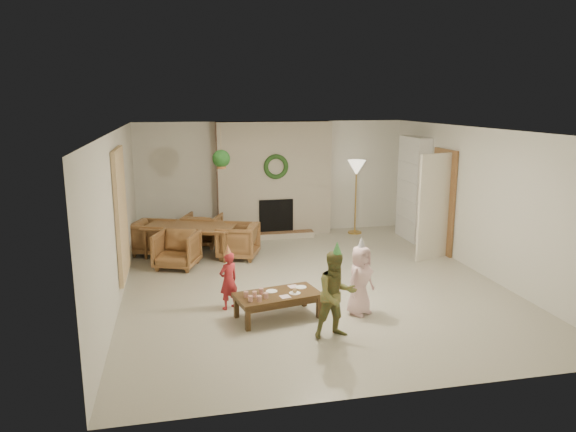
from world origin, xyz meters
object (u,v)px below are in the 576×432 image
object	(u,v)px
dining_table	(191,241)
dining_chair_right	(238,241)
child_pink	(360,280)
child_red	(228,281)
child_plaid	(336,295)
dining_chair_left	(154,238)
coffee_table_top	(278,295)
dining_chair_near	(177,250)
dining_chair_far	(202,230)

from	to	relation	value
dining_table	dining_chair_right	distance (m)	0.94
dining_chair_right	child_pink	xyz separation A→B (m)	(1.36, -3.06, 0.16)
child_red	child_plaid	xyz separation A→B (m)	(1.24, -1.21, 0.14)
dining_chair_right	child_red	xyz separation A→B (m)	(-0.43, -2.49, 0.09)
dining_table	dining_chair_left	bearing A→B (deg)	180.00
child_red	child_pink	bearing A→B (deg)	130.92
coffee_table_top	child_pink	xyz separation A→B (m)	(1.16, -0.10, 0.17)
dining_chair_near	dining_chair_far	size ratio (longest dim) A/B	1.00
dining_chair_far	coffee_table_top	xyz separation A→B (m)	(0.82, -3.99, -0.01)
dining_chair_near	dining_chair_far	distance (m)	1.50
dining_table	dining_chair_far	size ratio (longest dim) A/B	2.34
dining_table	child_pink	bearing A→B (deg)	-36.00
dining_chair_right	child_plaid	xyz separation A→B (m)	(0.81, -3.70, 0.23)
coffee_table_top	child_pink	world-z (taller)	child_pink
dining_table	dining_chair_near	size ratio (longest dim) A/B	2.34
dining_chair_near	child_pink	bearing A→B (deg)	-26.45
dining_chair_right	dining_table	bearing A→B (deg)	-90.00
dining_table	dining_chair_near	world-z (taller)	dining_chair_near
dining_chair_near	coffee_table_top	distance (m)	2.91
dining_chair_near	child_red	size ratio (longest dim) A/B	0.86
dining_chair_left	child_red	bearing A→B (deg)	-138.89
dining_table	dining_chair_near	xyz separation A→B (m)	(-0.26, -0.70, 0.03)
child_red	dining_table	bearing A→B (deg)	-112.30
dining_chair_far	child_red	world-z (taller)	child_red
dining_chair_right	child_pink	size ratio (longest dim) A/B	0.74
dining_chair_far	child_plaid	size ratio (longest dim) A/B	0.65
dining_chair_near	dining_chair_right	world-z (taller)	same
dining_table	child_plaid	xyz separation A→B (m)	(1.69, -4.03, 0.26)
dining_chair_near	child_plaid	size ratio (longest dim) A/B	0.65
dining_chair_right	child_red	world-z (taller)	child_red
dining_table	child_pink	size ratio (longest dim) A/B	1.73
dining_table	dining_chair_right	xyz separation A→B (m)	(0.88, -0.33, 0.03)
child_pink	dining_chair_left	bearing A→B (deg)	95.88
dining_chair_near	child_plaid	xyz separation A→B (m)	(1.95, -3.33, 0.23)
dining_chair_near	child_pink	xyz separation A→B (m)	(2.51, -2.68, 0.16)
child_red	dining_chair_near	bearing A→B (deg)	-102.70
coffee_table_top	child_plaid	distance (m)	0.99
dining_chair_near	dining_chair_right	bearing A→B (deg)	38.66
dining_chair_near	child_red	world-z (taller)	child_red
child_red	child_pink	world-z (taller)	child_pink
dining_table	child_pink	world-z (taller)	child_pink
dining_chair_near	child_red	bearing A→B (deg)	-50.75
dining_table	dining_chair_near	bearing A→B (deg)	-90.00
dining_chair_right	child_red	size ratio (longest dim) A/B	0.86
child_plaid	child_pink	distance (m)	0.85
child_pink	child_plaid	bearing A→B (deg)	-163.50
coffee_table_top	dining_chair_far	bearing A→B (deg)	89.66
coffee_table_top	child_pink	distance (m)	1.18
coffee_table_top	child_red	world-z (taller)	child_red
dining_chair_near	child_pink	distance (m)	3.67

